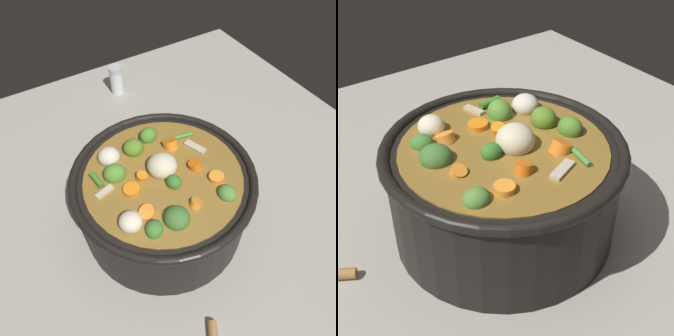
# 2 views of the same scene
# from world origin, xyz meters

# --- Properties ---
(ground_plane) EXTENTS (1.10, 1.10, 0.00)m
(ground_plane) POSITION_xyz_m (0.00, 0.00, 0.00)
(ground_plane) COLOR #9E998E
(cooking_pot) EXTENTS (0.31, 0.31, 0.16)m
(cooking_pot) POSITION_xyz_m (-0.00, 0.00, 0.07)
(cooking_pot) COLOR black
(cooking_pot) RESTS_ON ground_plane
(salt_shaker) EXTENTS (0.03, 0.03, 0.08)m
(salt_shaker) POSITION_xyz_m (0.10, 0.41, 0.04)
(salt_shaker) COLOR silver
(salt_shaker) RESTS_ON ground_plane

